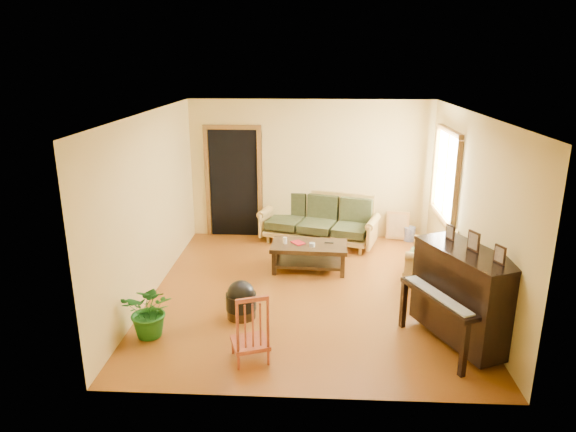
# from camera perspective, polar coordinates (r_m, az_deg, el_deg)

# --- Properties ---
(floor) EXTENTS (5.00, 5.00, 0.00)m
(floor) POSITION_cam_1_polar(r_m,az_deg,el_deg) (7.68, 2.15, -8.34)
(floor) COLOR #69340D
(floor) RESTS_ON ground
(doorway) EXTENTS (1.08, 0.16, 2.05)m
(doorway) POSITION_cam_1_polar(r_m,az_deg,el_deg) (9.81, -6.06, 3.61)
(doorway) COLOR black
(doorway) RESTS_ON floor
(window) EXTENTS (0.12, 1.36, 1.46)m
(window) POSITION_cam_1_polar(r_m,az_deg,el_deg) (8.70, 17.17, 4.40)
(window) COLOR white
(window) RESTS_ON right_wall
(sofa) EXTENTS (2.28, 1.48, 0.91)m
(sofa) POSITION_cam_1_polar(r_m,az_deg,el_deg) (9.47, 3.37, -0.41)
(sofa) COLOR #A8853D
(sofa) RESTS_ON floor
(coffee_table) EXTENTS (1.24, 0.72, 0.44)m
(coffee_table) POSITION_cam_1_polar(r_m,az_deg,el_deg) (8.35, 2.36, -4.56)
(coffee_table) COLOR black
(coffee_table) RESTS_ON floor
(armchair) EXTENTS (1.05, 1.07, 0.85)m
(armchair) POSITION_cam_1_polar(r_m,az_deg,el_deg) (8.18, 15.58, -4.12)
(armchair) COLOR #A8853D
(armchair) RESTS_ON floor
(piano) EXTENTS (1.27, 1.55, 1.19)m
(piano) POSITION_cam_1_polar(r_m,az_deg,el_deg) (6.48, 18.98, -8.59)
(piano) COLOR black
(piano) RESTS_ON floor
(footstool) EXTENTS (0.48, 0.48, 0.38)m
(footstool) POSITION_cam_1_polar(r_m,az_deg,el_deg) (6.92, -5.22, -9.68)
(footstool) COLOR black
(footstool) RESTS_ON floor
(red_chair) EXTENTS (0.52, 0.54, 0.85)m
(red_chair) POSITION_cam_1_polar(r_m,az_deg,el_deg) (5.91, -4.28, -12.08)
(red_chair) COLOR maroon
(red_chair) RESTS_ON floor
(leaning_frame) EXTENTS (0.43, 0.16, 0.56)m
(leaning_frame) POSITION_cam_1_polar(r_m,az_deg,el_deg) (9.90, 12.08, -1.04)
(leaning_frame) COLOR #BC853E
(leaning_frame) RESTS_ON floor
(ceramic_crock) EXTENTS (0.25, 0.25, 0.27)m
(ceramic_crock) POSITION_cam_1_polar(r_m,az_deg,el_deg) (9.94, 13.34, -1.94)
(ceramic_crock) COLOR #303F91
(ceramic_crock) RESTS_ON floor
(potted_plant) EXTENTS (0.66, 0.58, 0.70)m
(potted_plant) POSITION_cam_1_polar(r_m,az_deg,el_deg) (6.60, -15.03, -10.06)
(potted_plant) COLOR #195919
(potted_plant) RESTS_ON floor
(book) EXTENTS (0.26, 0.27, 0.02)m
(book) POSITION_cam_1_polar(r_m,az_deg,el_deg) (8.24, 0.66, -3.11)
(book) COLOR #A4151C
(book) RESTS_ON coffee_table
(candle) EXTENTS (0.08, 0.08, 0.11)m
(candle) POSITION_cam_1_polar(r_m,az_deg,el_deg) (8.26, -0.34, -2.73)
(candle) COLOR white
(candle) RESTS_ON coffee_table
(glass_jar) EXTENTS (0.10, 0.10, 0.06)m
(glass_jar) POSITION_cam_1_polar(r_m,az_deg,el_deg) (8.15, 2.69, -3.21)
(glass_jar) COLOR silver
(glass_jar) RESTS_ON coffee_table
(remote) EXTENTS (0.14, 0.05, 0.01)m
(remote) POSITION_cam_1_polar(r_m,az_deg,el_deg) (8.33, 4.58, -2.97)
(remote) COLOR black
(remote) RESTS_ON coffee_table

